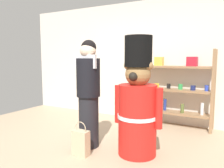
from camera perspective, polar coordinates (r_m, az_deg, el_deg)
name	(u,v)px	position (r m, az deg, el deg)	size (l,w,h in m)	color
ground_plane	(91,155)	(3.37, -5.24, -17.56)	(6.40, 6.40, 0.00)	tan
back_wall	(148,61)	(5.04, 9.04, 5.69)	(6.40, 0.12, 2.60)	silver
merchandise_shelf	(174,87)	(4.67, 15.54, -0.76)	(1.49, 0.35, 1.54)	#93704C
teddy_bear_guard	(138,105)	(3.19, 6.51, -5.25)	(0.72, 0.56, 1.68)	red
person_shopper	(88,92)	(3.45, -6.01, -2.00)	(0.38, 0.36, 1.65)	black
shopping_bag	(81,143)	(3.31, -7.92, -14.50)	(0.24, 0.13, 0.49)	#C1AD89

